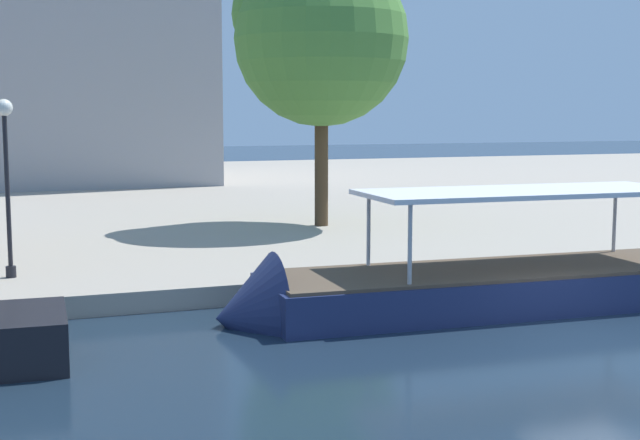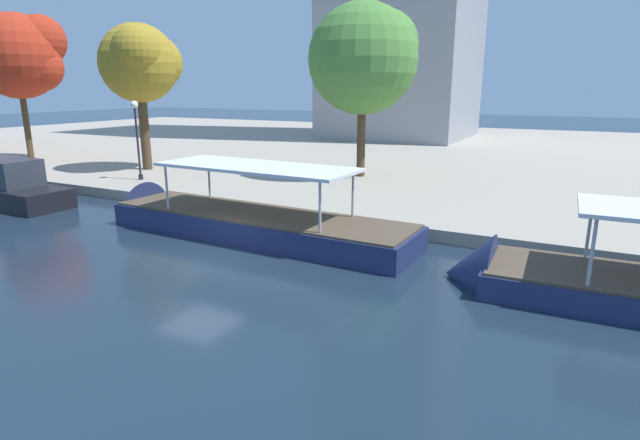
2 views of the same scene
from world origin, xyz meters
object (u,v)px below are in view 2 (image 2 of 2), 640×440
tree_0 (23,55)px  tour_boat_2 (237,225)px  tree_2 (142,62)px  tree_3 (365,55)px  lamp_post (136,129)px

tree_0 → tour_boat_2: bearing=-18.1°
tree_2 → tree_3: 14.43m
lamp_post → tree_3: tree_3 is taller
tree_2 → tree_3: tree_3 is taller
tree_2 → tree_3: (13.74, 4.37, 0.30)m
lamp_post → tree_2: size_ratio=0.49×
tour_boat_2 → tree_3: 14.97m
tour_boat_2 → tree_0: tree_0 is taller
tree_3 → tour_boat_2: bearing=-91.6°
lamp_post → tree_2: tree_2 is taller
tree_0 → tree_3: bearing=11.2°
tree_3 → tree_0: bearing=-168.8°
lamp_post → tree_0: tree_0 is taller
tree_0 → lamp_post: bearing=-11.1°
tour_boat_2 → tree_0: (-24.56, 8.03, 7.88)m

